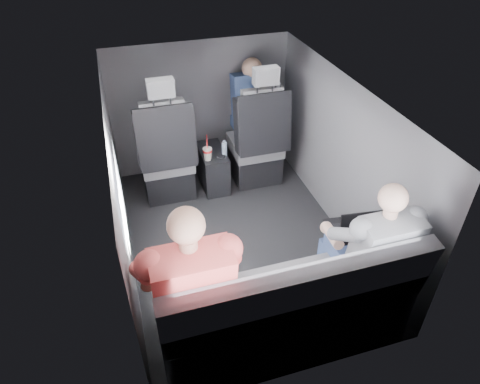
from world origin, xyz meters
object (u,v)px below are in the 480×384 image
object	(u,v)px
center_console	(213,168)
passenger_rear_right	(368,249)
front_seat_left	(167,160)
soda_cup	(208,153)
front_seat_right	(257,146)
laptop_black	(355,228)
rear_bench	(286,312)
water_bottle	(224,148)
laptop_white	(185,266)
passenger_front_right	(251,103)
passenger_rear_left	(190,285)

from	to	relation	value
center_console	passenger_rear_right	bearing A→B (deg)	-72.26
front_seat_left	soda_cup	bearing A→B (deg)	-14.98
front_seat_right	center_console	distance (m)	0.49
passenger_rear_right	laptop_black	bearing A→B (deg)	85.82
rear_bench	water_bottle	size ratio (longest dim) A/B	10.76
front_seat_right	laptop_white	size ratio (longest dim) A/B	4.02
front_seat_right	soda_cup	distance (m)	0.54
soda_cup	center_console	bearing A→B (deg)	61.52
laptop_black	passenger_front_right	bearing A→B (deg)	94.10
water_bottle	passenger_front_right	bearing A→B (deg)	40.34
soda_cup	passenger_rear_left	distance (m)	1.79
water_bottle	center_console	bearing A→B (deg)	135.97
laptop_black	passenger_rear_right	bearing A→B (deg)	-94.18
front_seat_right	laptop_black	world-z (taller)	front_seat_right
front_seat_left	passenger_rear_left	distance (m)	1.83
front_seat_left	soda_cup	world-z (taller)	front_seat_left
front_seat_right	laptop_black	xyz separation A→B (m)	(0.15, -1.61, 0.23)
center_console	laptop_black	size ratio (longest dim) A/B	1.36
front_seat_right	passenger_front_right	xyz separation A→B (m)	(0.02, 0.26, 0.35)
laptop_black	passenger_front_right	size ratio (longest dim) A/B	0.46
front_seat_left	rear_bench	xyz separation A→B (m)	(0.45, -1.90, -0.09)
soda_cup	passenger_front_right	distance (m)	0.71
water_bottle	passenger_rear_right	distance (m)	1.82
rear_bench	passenger_rear_left	xyz separation A→B (m)	(-0.58, 0.09, 0.35)
rear_bench	laptop_white	bearing A→B (deg)	154.41
front_seat_right	center_console	size ratio (longest dim) A/B	2.64
front_seat_left	center_console	distance (m)	0.49
front_seat_right	passenger_rear_right	world-z (taller)	front_seat_right
water_bottle	passenger_rear_right	xyz separation A→B (m)	(0.49, -1.75, 0.15)
front_seat_left	water_bottle	world-z (taller)	front_seat_left
front_seat_right	water_bottle	bearing A→B (deg)	-170.79
front_seat_right	center_console	xyz separation A→B (m)	(-0.45, 0.04, -0.20)
front_seat_left	laptop_white	xyz separation A→B (m)	(-0.12, -1.63, 0.23)
water_bottle	laptop_white	distance (m)	1.72
soda_cup	passenger_rear_right	world-z (taller)	passenger_rear_right
laptop_black	water_bottle	bearing A→B (deg)	107.97
rear_bench	passenger_front_right	xyz separation A→B (m)	(0.47, 2.16, 0.44)
laptop_white	passenger_rear_left	size ratio (longest dim) A/B	0.24
passenger_front_right	soda_cup	bearing A→B (deg)	-146.77
laptop_white	passenger_rear_right	distance (m)	1.18
passenger_rear_right	passenger_front_right	xyz separation A→B (m)	(-0.12, 2.06, 0.13)
front_seat_right	passenger_rear_left	size ratio (longest dim) A/B	0.98
front_seat_left	rear_bench	world-z (taller)	front_seat_left
water_bottle	passenger_front_right	world-z (taller)	passenger_front_right
front_seat_left	passenger_front_right	xyz separation A→B (m)	(0.92, 0.26, 0.35)
rear_bench	laptop_black	world-z (taller)	rear_bench
passenger_rear_left	laptop_black	bearing A→B (deg)	9.34
rear_bench	passenger_rear_left	world-z (taller)	passenger_rear_left
front_seat_right	passenger_rear_left	bearing A→B (deg)	-119.69
laptop_white	passenger_rear_right	xyz separation A→B (m)	(1.16, -0.18, -0.02)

